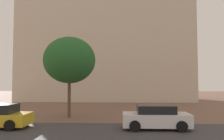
# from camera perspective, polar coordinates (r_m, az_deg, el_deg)

# --- Properties ---
(ground_plane) EXTENTS (120.00, 120.00, 0.00)m
(ground_plane) POSITION_cam_1_polar(r_m,az_deg,el_deg) (13.14, -1.81, -15.47)
(ground_plane) COLOR brown
(street_asphalt_strip) EXTENTS (120.00, 6.42, 0.00)m
(street_asphalt_strip) POSITION_cam_1_polar(r_m,az_deg,el_deg) (12.87, -1.90, -15.72)
(street_asphalt_strip) COLOR #38383D
(street_asphalt_strip) RESTS_ON ground_plane
(landmark_building) EXTENTS (26.46, 11.34, 38.69)m
(landmark_building) POSITION_cam_1_polar(r_m,az_deg,el_deg) (38.47, -0.71, 11.18)
(landmark_building) COLOR beige
(landmark_building) RESTS_ON ground_plane
(car_white) EXTENTS (4.00, 1.97, 1.43)m
(car_white) POSITION_cam_1_polar(r_m,az_deg,el_deg) (14.26, 10.98, -11.62)
(car_white) COLOR silver
(car_white) RESTS_ON ground_plane
(tree_curb_far) EXTENTS (4.19, 4.19, 6.51)m
(tree_curb_far) POSITION_cam_1_polar(r_m,az_deg,el_deg) (18.73, -10.64, 2.44)
(tree_curb_far) COLOR brown
(tree_curb_far) RESTS_ON ground_plane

